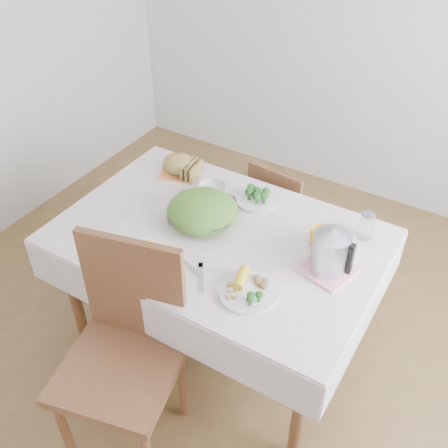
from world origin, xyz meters
The scene contains 19 objects.
floor centered at (0.00, 0.00, 0.00)m, with size 3.60×3.60×0.00m, color brown.
back_wall centered at (0.00, 1.80, 1.35)m, with size 3.60×3.60×0.00m, color silver.
dining_table centered at (0.00, 0.00, 0.38)m, with size 1.40×0.90×0.75m, color brown.
tablecloth centered at (0.00, 0.00, 0.76)m, with size 1.50×1.00×0.01m, color silver.
chair_near centered at (-0.05, -0.71, 0.47)m, with size 0.47×0.47×1.05m, color brown.
chair_far centered at (0.02, 0.75, 0.47)m, with size 0.36×0.36×0.79m, color brown.
salad_bowl centered at (-0.12, 0.04, 0.80)m, with size 0.32×0.32×0.08m, color white.
dinner_plate_left centered at (-0.13, -0.32, 0.77)m, with size 0.23×0.23×0.02m, color white.
dinner_plate_right centered at (0.31, -0.26, 0.77)m, with size 0.25×0.25×0.02m, color white.
broccoli_plate centered at (0.03, 0.33, 0.77)m, with size 0.22×0.22×0.02m, color beige.
napkin centered at (-0.47, 0.34, 0.76)m, with size 0.19×0.19×0.00m, color #FE8E4E.
bread_loaf centered at (-0.47, 0.34, 0.82)m, with size 0.17×0.16×0.10m, color olive.
fruit_bowl centered at (-0.21, 0.27, 0.78)m, with size 0.14×0.14×0.05m, color white.
yellow_mug centered at (0.44, 0.18, 0.81)m, with size 0.12×0.12×0.09m, color yellow.
glass_tumbler centered at (0.59, 0.34, 0.83)m, with size 0.07×0.07×0.13m, color white.
pink_tray centered at (0.53, 0.04, 0.77)m, with size 0.20×0.20×0.02m, color pink.
electric_kettle centered at (0.53, 0.04, 0.88)m, with size 0.16×0.16×0.22m, color #B2B5BA.
fork_left centered at (0.09, -0.28, 0.76)m, with size 0.02×0.18×0.00m, color silver.
knife centered at (0.00, -0.25, 0.76)m, with size 0.02×0.19×0.00m, color silver.
Camera 1 is at (1.00, -1.60, 2.34)m, focal length 42.00 mm.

